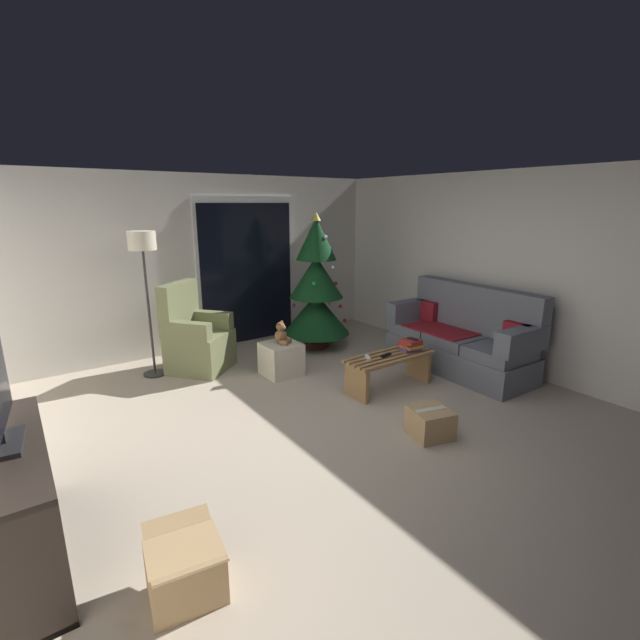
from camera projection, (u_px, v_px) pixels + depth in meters
name	position (u px, v px, depth m)	size (l,w,h in m)	color
ground_plane	(328.00, 425.00, 4.33)	(7.00, 7.00, 0.00)	#B2A38E
wall_back	(203.00, 263.00, 6.42)	(5.72, 0.12, 2.50)	silver
wall_right	(510.00, 272.00, 5.61)	(0.12, 6.00, 2.50)	silver
patio_door_frame	(247.00, 270.00, 6.77)	(1.60, 0.02, 2.20)	silver
patio_door_glass	(248.00, 274.00, 6.77)	(1.50, 0.02, 2.10)	black
couch	(461.00, 339.00, 5.72)	(0.85, 1.97, 1.08)	slate
coffee_table	(389.00, 366.00, 5.12)	(1.10, 0.40, 0.41)	#9E7547
remote_white	(368.00, 358.00, 4.97)	(0.04, 0.16, 0.02)	silver
remote_black	(386.00, 355.00, 5.05)	(0.04, 0.16, 0.02)	black
book_stack	(411.00, 345.00, 5.22)	(0.25, 0.24, 0.14)	#6B3D7A
cell_phone	(413.00, 339.00, 5.21)	(0.07, 0.14, 0.01)	black
christmas_tree	(316.00, 290.00, 6.45)	(0.99, 0.98, 1.98)	#4C1E19
armchair	(196.00, 339.00, 5.70)	(0.96, 0.96, 1.13)	olive
floor_lamp	(143.00, 255.00, 5.22)	(0.32, 0.32, 1.78)	#2D2D30
media_shelf	(10.00, 515.00, 2.55)	(0.40, 1.40, 0.76)	black
ottoman	(281.00, 359.00, 5.56)	(0.44, 0.44, 0.41)	beige
teddy_bear_chestnut	(281.00, 334.00, 5.47)	(0.21, 0.22, 0.29)	brown
teddy_bear_cream_by_tree	(286.00, 352.00, 6.07)	(0.21, 0.20, 0.29)	beige
cardboard_box_open_near_shelf	(186.00, 571.00, 2.40)	(0.44, 0.54, 0.37)	tan
cardboard_box_taped_mid_floor	(430.00, 422.00, 4.11)	(0.43, 0.44, 0.27)	tan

